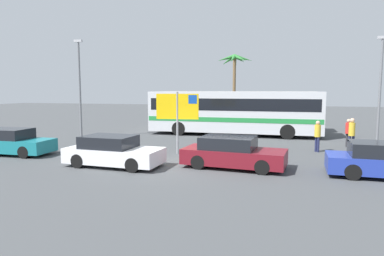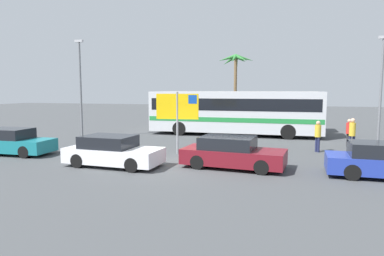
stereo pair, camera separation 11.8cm
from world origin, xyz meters
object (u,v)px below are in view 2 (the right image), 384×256
bus_front_coach (234,111)px  car_maroon (232,153)px  car_teal (12,142)px  pedestrian_crossing_lot (349,131)px  bus_rear_coach (238,108)px  car_white (113,152)px  ferry_sign (178,109)px  pedestrian_near_sign (352,132)px  pedestrian_by_bus (318,134)px

bus_front_coach → car_maroon: bearing=-82.0°
car_teal → pedestrian_crossing_lot: pedestrian_crossing_lot is taller
bus_rear_coach → car_teal: bearing=-125.1°
bus_front_coach → pedestrian_crossing_lot: 8.07m
car_white → pedestrian_crossing_lot: pedestrian_crossing_lot is taller
car_teal → car_maroon: (11.37, -0.07, 0.00)m
bus_front_coach → car_teal: (-9.87, -10.53, -1.15)m
ferry_sign → car_maroon: 4.36m
ferry_sign → pedestrian_crossing_lot: (8.83, 4.50, -1.36)m
ferry_sign → car_white: bearing=-123.2°
car_white → pedestrian_crossing_lot: size_ratio=2.59×
bus_front_coach → ferry_sign: ferry_sign is taller
bus_front_coach → car_teal: 14.48m
ferry_sign → pedestrian_near_sign: 9.24m
pedestrian_crossing_lot → car_teal: bearing=-2.2°
car_maroon → pedestrian_by_bus: 6.22m
ferry_sign → car_teal: 8.71m
bus_front_coach → pedestrian_by_bus: bus_front_coach is taller
bus_rear_coach → bus_front_coach: bearing=-86.6°
car_white → car_maroon: (5.04, 1.06, 0.00)m
car_white → bus_rear_coach: bearing=80.4°
car_teal → car_maroon: same height
bus_rear_coach → pedestrian_near_sign: size_ratio=6.77×
pedestrian_near_sign → bus_front_coach: bearing=-124.6°
bus_front_coach → car_white: (-3.55, -11.66, -1.15)m
bus_rear_coach → car_white: bus_rear_coach is taller
car_white → car_teal: same height
bus_rear_coach → ferry_sign: 11.48m
bus_front_coach → ferry_sign: bearing=-101.6°
bus_front_coach → pedestrian_by_bus: size_ratio=7.37×
pedestrian_near_sign → pedestrian_by_bus: (-1.73, -0.36, -0.10)m
car_teal → pedestrian_crossing_lot: size_ratio=2.52×
car_maroon → car_teal: bearing=-174.6°
ferry_sign → bus_front_coach: bearing=73.1°
car_maroon → pedestrian_near_sign: (5.55, 5.26, 0.44)m
pedestrian_crossing_lot → ferry_sign: bearing=2.8°
car_teal → pedestrian_near_sign: size_ratio=2.28×
ferry_sign → pedestrian_by_bus: ferry_sign is taller
ferry_sign → car_white: (-1.87, -3.53, -1.69)m
pedestrian_near_sign → pedestrian_by_bus: size_ratio=1.09×
car_maroon → pedestrian_crossing_lot: 8.98m
bus_rear_coach → ferry_sign: (-1.48, -11.37, 0.54)m
car_maroon → pedestrian_near_sign: bearing=49.2°
bus_front_coach → pedestrian_by_bus: (5.31, -5.69, -0.80)m
car_maroon → pedestrian_crossing_lot: bearing=56.6°
car_maroon → pedestrian_near_sign: size_ratio=2.45×
bus_rear_coach → pedestrian_near_sign: 11.24m
car_maroon → pedestrian_by_bus: bearing=57.8°
bus_front_coach → pedestrian_near_sign: size_ratio=6.77×
bus_front_coach → car_white: size_ratio=2.89×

